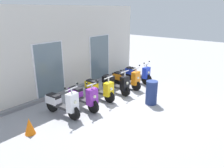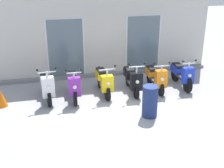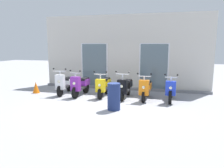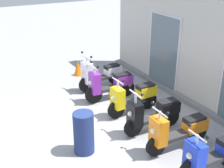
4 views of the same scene
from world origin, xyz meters
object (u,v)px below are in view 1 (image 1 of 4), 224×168
(scooter_purple, at_px, (84,97))
(trash_bin, at_px, (151,93))
(scooter_black, at_px, (116,83))
(scooter_blue, at_px, (138,74))
(traffic_cone, at_px, (30,126))
(scooter_yellow, at_px, (99,89))
(scooter_orange, at_px, (127,79))
(scooter_white, at_px, (63,103))

(scooter_purple, relative_size, trash_bin, 1.67)
(scooter_black, height_order, scooter_blue, scooter_black)
(scooter_black, distance_m, traffic_cone, 4.24)
(scooter_blue, bearing_deg, scooter_yellow, 179.79)
(scooter_black, bearing_deg, traffic_cone, -178.76)
(scooter_purple, bearing_deg, scooter_black, 1.65)
(scooter_orange, bearing_deg, scooter_white, 179.53)
(traffic_cone, distance_m, trash_bin, 4.54)
(scooter_white, xyz_separation_m, scooter_black, (2.85, -0.08, -0.00))
(scooter_black, bearing_deg, trash_bin, -90.77)
(traffic_cone, bearing_deg, scooter_yellow, 3.10)
(scooter_purple, relative_size, traffic_cone, 3.01)
(scooter_blue, bearing_deg, scooter_black, -177.71)
(scooter_blue, bearing_deg, scooter_white, 179.98)
(scooter_black, distance_m, scooter_orange, 0.86)
(trash_bin, bearing_deg, scooter_yellow, 117.29)
(scooter_white, bearing_deg, scooter_yellow, 0.26)
(scooter_white, relative_size, scooter_black, 1.03)
(scooter_white, height_order, traffic_cone, scooter_white)
(scooter_black, height_order, scooter_orange, scooter_black)
(scooter_orange, bearing_deg, trash_bin, -115.95)
(scooter_blue, bearing_deg, traffic_cone, -178.44)
(scooter_yellow, xyz_separation_m, traffic_cone, (-3.26, -0.18, -0.21))
(scooter_purple, height_order, scooter_blue, scooter_purple)
(scooter_white, distance_m, scooter_black, 2.85)
(scooter_black, xyz_separation_m, traffic_cone, (-4.23, -0.09, -0.22))
(scooter_yellow, distance_m, scooter_black, 0.98)
(scooter_blue, distance_m, trash_bin, 2.63)
(scooter_white, distance_m, scooter_blue, 4.71)
(scooter_purple, height_order, scooter_orange, scooter_purple)
(scooter_black, relative_size, scooter_blue, 0.96)
(scooter_purple, bearing_deg, scooter_yellow, 7.91)
(scooter_white, distance_m, scooter_yellow, 1.87)
(scooter_orange, bearing_deg, scooter_blue, 1.64)
(traffic_cone, bearing_deg, scooter_blue, 1.56)
(scooter_orange, height_order, scooter_blue, scooter_orange)
(scooter_white, distance_m, trash_bin, 3.37)
(scooter_purple, bearing_deg, scooter_orange, 2.07)
(scooter_black, xyz_separation_m, scooter_blue, (1.86, 0.07, -0.02))
(traffic_cone, bearing_deg, trash_bin, -21.68)
(scooter_yellow, bearing_deg, trash_bin, -62.71)
(scooter_white, relative_size, traffic_cone, 3.03)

